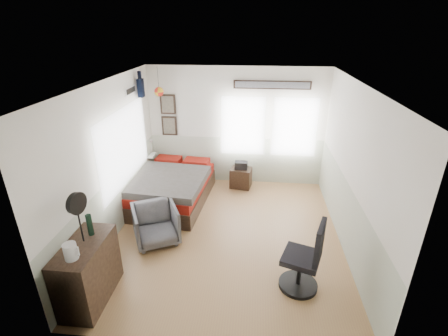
{
  "coord_description": "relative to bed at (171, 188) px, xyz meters",
  "views": [
    {
      "loc": [
        0.42,
        -4.86,
        3.51
      ],
      "look_at": [
        -0.1,
        0.4,
        1.15
      ],
      "focal_mm": 26.0,
      "sensor_mm": 36.0,
      "label": 1
    }
  ],
  "objects": [
    {
      "name": "ground_plane",
      "position": [
        1.3,
        -1.11,
        -0.33
      ],
      "size": [
        4.0,
        4.5,
        0.01
      ],
      "primitive_type": "cube",
      "color": "#A3734B"
    },
    {
      "name": "room_shell",
      "position": [
        1.22,
        -0.92,
        1.29
      ],
      "size": [
        4.02,
        4.52,
        2.71
      ],
      "color": "white",
      "rests_on": "ground_plane"
    },
    {
      "name": "wall_decor",
      "position": [
        0.2,
        0.85,
        1.78
      ],
      "size": [
        3.55,
        1.32,
        1.44
      ],
      "color": "black",
      "rests_on": "room_shell"
    },
    {
      "name": "bed",
      "position": [
        0.0,
        0.0,
        0.0
      ],
      "size": [
        1.64,
        2.19,
        0.66
      ],
      "rotation": [
        0.0,
        0.0,
        -0.09
      ],
      "color": "black",
      "rests_on": "ground_plane"
    },
    {
      "name": "dresser",
      "position": [
        -0.44,
        -2.75,
        0.13
      ],
      "size": [
        0.48,
        1.0,
        0.9
      ],
      "primitive_type": "cube",
      "color": "black",
      "rests_on": "ground_plane"
    },
    {
      "name": "armchair",
      "position": [
        0.08,
        -1.39,
        0.02
      ],
      "size": [
        0.98,
        0.99,
        0.68
      ],
      "primitive_type": "imported",
      "rotation": [
        0.0,
        0.0,
        0.47
      ],
      "color": "#606060",
      "rests_on": "ground_plane"
    },
    {
      "name": "nightstand",
      "position": [
        1.44,
        0.83,
        -0.09
      ],
      "size": [
        0.52,
        0.44,
        0.46
      ],
      "primitive_type": "cube",
      "rotation": [
        0.0,
        0.0,
        -0.16
      ],
      "color": "black",
      "rests_on": "ground_plane"
    },
    {
      "name": "task_chair",
      "position": [
        2.5,
        -2.28,
        0.13
      ],
      "size": [
        0.63,
        0.63,
        1.12
      ],
      "rotation": [
        0.0,
        0.0,
        -0.34
      ],
      "color": "black",
      "rests_on": "ground_plane"
    },
    {
      "name": "kettle",
      "position": [
        -0.43,
        -3.02,
        0.68
      ],
      "size": [
        0.19,
        0.16,
        0.21
      ],
      "rotation": [
        0.0,
        0.0,
        -0.15
      ],
      "color": "silver",
      "rests_on": "dresser"
    },
    {
      "name": "bottle",
      "position": [
        -0.42,
        -2.53,
        0.73
      ],
      "size": [
        0.08,
        0.08,
        0.31
      ],
      "primitive_type": "cylinder",
      "color": "black",
      "rests_on": "dresser"
    },
    {
      "name": "stand_fan",
      "position": [
        -0.45,
        -2.68,
        1.14
      ],
      "size": [
        0.14,
        0.29,
        0.72
      ],
      "rotation": [
        0.0,
        0.0,
        -0.23
      ],
      "color": "black",
      "rests_on": "dresser"
    },
    {
      "name": "black_bag",
      "position": [
        1.44,
        0.83,
        0.23
      ],
      "size": [
        0.29,
        0.19,
        0.17
      ],
      "primitive_type": "cube",
      "rotation": [
        0.0,
        0.0,
        -0.03
      ],
      "color": "black",
      "rests_on": "nightstand"
    }
  ]
}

